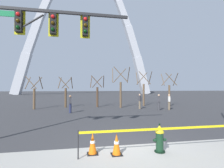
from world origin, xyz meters
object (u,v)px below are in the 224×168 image
(pedestrian_near_trees, at_px, (169,102))
(pedestrian_walking_right, at_px, (70,104))
(traffic_cone_by_hydrant, at_px, (93,143))
(pedestrian_standing_center, at_px, (140,101))
(traffic_signal_gantry, at_px, (27,40))
(traffic_cone_mid_sidewalk, at_px, (117,144))
(monument_arch, at_px, (85,35))
(pedestrian_walking_left, at_px, (159,102))
(fire_hydrant, at_px, (160,139))

(pedestrian_near_trees, bearing_deg, pedestrian_walking_right, -177.90)
(traffic_cone_by_hydrant, height_order, pedestrian_standing_center, pedestrian_standing_center)
(traffic_signal_gantry, distance_m, pedestrian_standing_center, 13.37)
(pedestrian_standing_center, bearing_deg, pedestrian_walking_right, -166.22)
(traffic_cone_by_hydrant, relative_size, traffic_cone_mid_sidewalk, 1.00)
(traffic_cone_by_hydrant, bearing_deg, monument_arch, 88.45)
(pedestrian_walking_right, bearing_deg, traffic_signal_gantry, -100.09)
(pedestrian_walking_left, xyz_separation_m, pedestrian_walking_right, (-8.63, -0.29, 0.00))
(pedestrian_walking_right, bearing_deg, fire_hydrant, -70.90)
(pedestrian_walking_right, bearing_deg, monument_arch, 86.61)
(traffic_signal_gantry, xyz_separation_m, pedestrian_near_trees, (11.19, 8.29, -3.45))
(traffic_cone_by_hydrant, bearing_deg, fire_hydrant, -6.04)
(traffic_signal_gantry, distance_m, pedestrian_walking_left, 13.43)
(fire_hydrant, xyz_separation_m, traffic_cone_mid_sidewalk, (-1.52, 0.03, -0.11))
(pedestrian_standing_center, bearing_deg, traffic_signal_gantry, -131.45)
(traffic_cone_mid_sidewalk, relative_size, pedestrian_walking_right, 0.46)
(monument_arch, height_order, pedestrian_standing_center, monument_arch)
(fire_hydrant, xyz_separation_m, traffic_cone_by_hydrant, (-2.30, 0.24, -0.11))
(traffic_cone_by_hydrant, relative_size, monument_arch, 0.01)
(fire_hydrant, distance_m, pedestrian_standing_center, 12.50)
(traffic_signal_gantry, relative_size, pedestrian_walking_right, 4.04)
(pedestrian_near_trees, bearing_deg, traffic_cone_mid_sidewalk, -126.37)
(traffic_cone_mid_sidewalk, relative_size, pedestrian_near_trees, 0.46)
(pedestrian_standing_center, bearing_deg, traffic_cone_by_hydrant, -116.73)
(monument_arch, bearing_deg, pedestrian_standing_center, -84.49)
(traffic_cone_by_hydrant, relative_size, pedestrian_walking_right, 0.46)
(monument_arch, height_order, pedestrian_near_trees, monument_arch)
(pedestrian_walking_right, distance_m, pedestrian_near_trees, 9.78)
(traffic_signal_gantry, distance_m, pedestrian_walking_right, 8.76)
(pedestrian_standing_center, distance_m, pedestrian_walking_right, 7.35)
(pedestrian_standing_center, bearing_deg, fire_hydrant, -106.77)
(traffic_cone_by_hydrant, distance_m, pedestrian_standing_center, 13.13)
(pedestrian_walking_right, bearing_deg, traffic_cone_mid_sidewalk, -78.80)
(traffic_signal_gantry, xyz_separation_m, pedestrian_walking_left, (10.04, 8.22, -3.45))
(traffic_signal_gantry, height_order, pedestrian_standing_center, traffic_signal_gantry)
(traffic_cone_mid_sidewalk, bearing_deg, pedestrian_walking_right, 101.20)
(fire_hydrant, distance_m, traffic_cone_by_hydrant, 2.31)
(pedestrian_walking_right, bearing_deg, pedestrian_walking_left, 1.94)
(traffic_cone_by_hydrant, relative_size, pedestrian_near_trees, 0.46)
(traffic_signal_gantry, relative_size, monument_arch, 0.13)
(traffic_cone_by_hydrant, relative_size, pedestrian_standing_center, 0.46)
(fire_hydrant, bearing_deg, traffic_cone_mid_sidewalk, 179.00)
(pedestrian_near_trees, bearing_deg, pedestrian_standing_center, 152.16)
(fire_hydrant, distance_m, pedestrian_walking_right, 10.81)
(pedestrian_walking_left, height_order, pedestrian_near_trees, same)
(fire_hydrant, distance_m, traffic_cone_mid_sidewalk, 1.52)
(monument_arch, xyz_separation_m, pedestrian_walking_right, (-2.78, -46.91, -20.71))
(traffic_cone_mid_sidewalk, height_order, pedestrian_near_trees, pedestrian_near_trees)
(fire_hydrant, height_order, pedestrian_walking_right, pedestrian_walking_right)
(monument_arch, height_order, pedestrian_walking_left, monument_arch)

